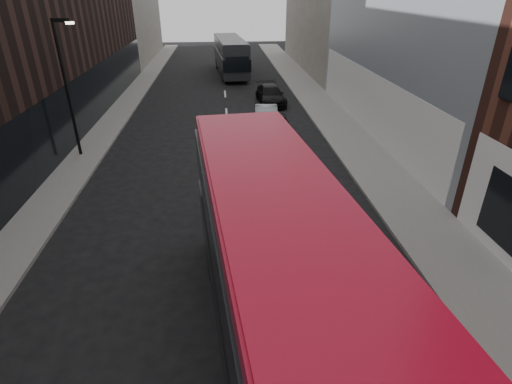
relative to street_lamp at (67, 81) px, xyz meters
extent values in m
cube|color=slate|center=(15.72, 7.00, -4.11)|extent=(3.00, 80.00, 0.15)
cube|color=slate|center=(0.22, 7.00, -4.11)|extent=(2.00, 80.00, 0.15)
cube|color=silver|center=(17.37, 3.00, -2.28)|extent=(0.35, 21.00, 3.80)
cube|color=black|center=(-3.28, 12.00, 2.82)|extent=(5.00, 24.00, 14.00)
cube|color=slate|center=(-3.28, 34.00, 2.32)|extent=(5.00, 20.00, 13.00)
cylinder|color=black|center=(-0.08, 0.00, -0.53)|extent=(0.16, 0.16, 7.00)
cube|color=black|center=(0.32, 0.00, 2.87)|extent=(0.90, 0.15, 0.18)
cube|color=#FFF2CC|center=(0.72, 0.00, 2.75)|extent=(0.35, 0.22, 0.12)
cube|color=#A00920|center=(9.02, -14.77, -1.57)|extent=(3.93, 12.17, 4.35)
cube|color=black|center=(9.02, -14.77, -2.28)|extent=(4.06, 12.23, 1.19)
cube|color=black|center=(9.02, -14.77, -0.43)|extent=(4.06, 12.23, 1.19)
cube|color=black|center=(8.40, -8.80, -2.12)|extent=(2.30, 0.32, 1.52)
cube|color=#A00920|center=(9.02, -14.77, 0.63)|extent=(3.77, 11.68, 0.12)
cylinder|color=black|center=(7.42, -11.09, -3.64)|extent=(0.44, 1.11, 1.09)
cylinder|color=black|center=(9.83, -10.84, -3.64)|extent=(0.44, 1.11, 1.09)
cube|color=black|center=(9.02, 22.87, -2.17)|extent=(3.49, 11.50, 3.19)
cube|color=black|center=(9.02, 22.87, -2.38)|extent=(3.61, 11.56, 1.13)
cube|color=black|center=(9.48, 17.19, -2.22)|extent=(2.19, 0.26, 1.44)
cube|color=black|center=(8.56, 28.55, -2.22)|extent=(2.19, 0.26, 1.44)
cube|color=black|center=(9.02, 22.87, -0.54)|extent=(3.35, 11.04, 0.12)
cylinder|color=black|center=(7.59, 26.39, -3.67)|extent=(0.39, 1.05, 1.03)
cylinder|color=black|center=(9.86, 26.58, -3.67)|extent=(0.39, 1.05, 1.03)
cylinder|color=black|center=(8.18, 19.17, -3.67)|extent=(0.39, 1.05, 1.03)
cylinder|color=black|center=(10.45, 19.35, -3.67)|extent=(0.39, 1.05, 1.03)
imported|color=black|center=(11.26, 2.00, -3.45)|extent=(2.02, 4.38, 1.45)
imported|color=gray|center=(10.82, 4.25, -3.48)|extent=(1.80, 4.35, 1.40)
imported|color=black|center=(11.85, 10.41, -3.48)|extent=(2.28, 4.97, 1.41)
camera|label=1|loc=(7.91, -21.59, 4.31)|focal=28.00mm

